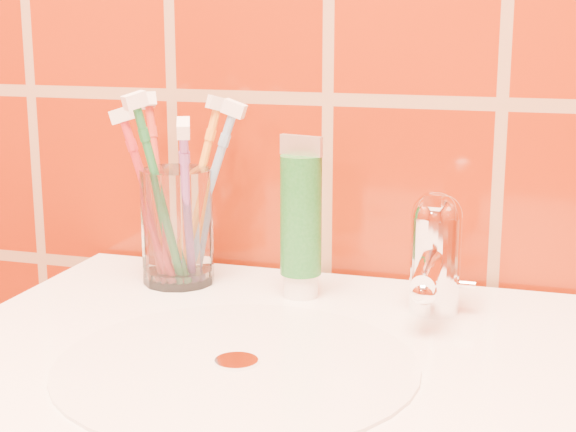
% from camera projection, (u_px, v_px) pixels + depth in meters
% --- Properties ---
extents(glass_tumbler, '(0.08, 0.08, 0.12)m').
position_uv_depth(glass_tumbler, '(178.00, 226.00, 0.93)').
color(glass_tumbler, white).
rests_on(glass_tumbler, pedestal_sink).
extents(toothpaste_tube, '(0.05, 0.04, 0.17)m').
position_uv_depth(toothpaste_tube, '(301.00, 222.00, 0.88)').
color(toothpaste_tube, white).
rests_on(toothpaste_tube, pedestal_sink).
extents(faucet, '(0.05, 0.11, 0.12)m').
position_uv_depth(faucet, '(435.00, 249.00, 0.84)').
color(faucet, white).
rests_on(faucet, pedestal_sink).
extents(toothbrush_0, '(0.13, 0.13, 0.21)m').
position_uv_depth(toothbrush_0, '(197.00, 190.00, 0.95)').
color(toothbrush_0, orange).
rests_on(toothbrush_0, glass_tumbler).
extents(toothbrush_1, '(0.11, 0.12, 0.22)m').
position_uv_depth(toothbrush_1, '(160.00, 193.00, 0.90)').
color(toothbrush_1, '#1D6F36').
rests_on(toothbrush_1, glass_tumbler).
extents(toothbrush_2, '(0.10, 0.14, 0.20)m').
position_uv_depth(toothbrush_2, '(186.00, 206.00, 0.90)').
color(toothbrush_2, '#814798').
rests_on(toothbrush_2, glass_tumbler).
extents(toothbrush_3, '(0.08, 0.08, 0.19)m').
position_uv_depth(toothbrush_3, '(149.00, 198.00, 0.93)').
color(toothbrush_3, red).
rests_on(toothbrush_3, glass_tumbler).
extents(toothbrush_4, '(0.14, 0.15, 0.22)m').
position_uv_depth(toothbrush_4, '(159.00, 188.00, 0.95)').
color(toothbrush_4, '#AC3224').
rests_on(toothbrush_4, glass_tumbler).
extents(toothbrush_5, '(0.09, 0.09, 0.20)m').
position_uv_depth(toothbrush_5, '(208.00, 194.00, 0.93)').
color(toothbrush_5, '#7AA7D9').
rests_on(toothbrush_5, glass_tumbler).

